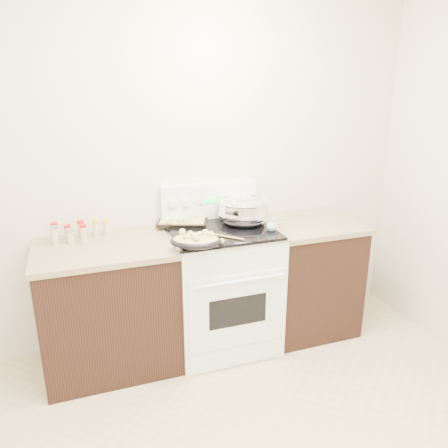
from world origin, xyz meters
name	(u,v)px	position (x,y,z in m)	size (l,w,h in m)	color
room_shell	(258,161)	(0.00, 0.00, 1.70)	(4.10, 3.60, 2.75)	beige
counter_left	(110,306)	(-0.48, 1.43, 0.46)	(0.93, 0.67, 0.92)	black
counter_right	(306,275)	(1.08, 1.43, 0.46)	(0.73, 0.67, 0.92)	black
kitchen_range	(222,286)	(0.35, 1.42, 0.49)	(0.78, 0.73, 1.22)	white
mixing_bowl	(244,211)	(0.56, 1.51, 1.03)	(0.41, 0.41, 0.23)	silver
roasting_pan	(196,240)	(0.08, 1.14, 0.99)	(0.39, 0.33, 0.11)	black
baking_sheet	(183,221)	(0.12, 1.66, 0.96)	(0.43, 0.37, 0.06)	black
wooden_spoon	(224,240)	(0.28, 1.18, 0.95)	(0.19, 0.19, 0.04)	tan
blue_ladle	(272,226)	(0.69, 1.29, 0.98)	(0.23, 0.18, 0.09)	#84B4C6
spice_jars	(76,232)	(-0.65, 1.60, 0.98)	(0.39, 0.15, 0.13)	#BFB28C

